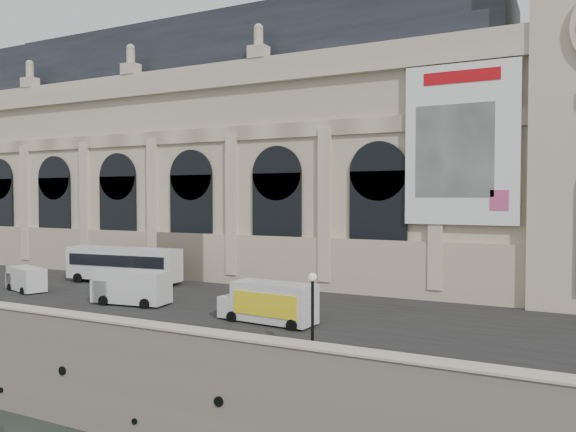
% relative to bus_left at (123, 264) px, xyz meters
% --- Properties ---
extents(ground, '(260.00, 260.00, 0.00)m').
position_rel_bus_left_xyz_m(ground, '(9.04, -17.30, -8.04)').
color(ground, black).
rests_on(ground, ground).
extents(quay, '(160.00, 70.00, 6.00)m').
position_rel_bus_left_xyz_m(quay, '(9.04, 17.70, -5.04)').
color(quay, '#786E5C').
rests_on(quay, ground).
extents(street, '(160.00, 24.00, 0.06)m').
position_rel_bus_left_xyz_m(street, '(9.04, -3.30, -2.01)').
color(street, '#2D2D2D').
rests_on(street, quay).
extents(parapet, '(160.00, 1.40, 1.21)m').
position_rel_bus_left_xyz_m(parapet, '(9.04, -16.70, -1.42)').
color(parapet, '#786E5C').
rests_on(parapet, quay).
extents(museum, '(69.00, 18.70, 29.10)m').
position_rel_bus_left_xyz_m(museum, '(3.06, 13.56, 11.68)').
color(museum, beige).
rests_on(museum, quay).
extents(bus_left, '(12.55, 3.84, 3.64)m').
position_rel_bus_left_xyz_m(bus_left, '(0.00, 0.00, 0.00)').
color(bus_left, silver).
rests_on(bus_left, quay).
extents(van_b, '(5.36, 3.31, 2.24)m').
position_rel_bus_left_xyz_m(van_b, '(-4.99, -7.46, -0.90)').
color(van_b, silver).
rests_on(van_b, quay).
extents(van_c, '(6.51, 3.19, 2.79)m').
position_rel_bus_left_xyz_m(van_c, '(8.09, -8.06, -0.62)').
color(van_c, silver).
rests_on(van_c, quay).
extents(box_truck, '(7.26, 3.05, 2.85)m').
position_rel_bus_left_xyz_m(box_truck, '(21.49, -8.84, -0.61)').
color(box_truck, silver).
rests_on(box_truck, quay).
extents(lamp_right, '(0.47, 0.47, 4.64)m').
position_rel_bus_left_xyz_m(lamp_right, '(27.55, -14.95, 0.27)').
color(lamp_right, black).
rests_on(lamp_right, quay).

